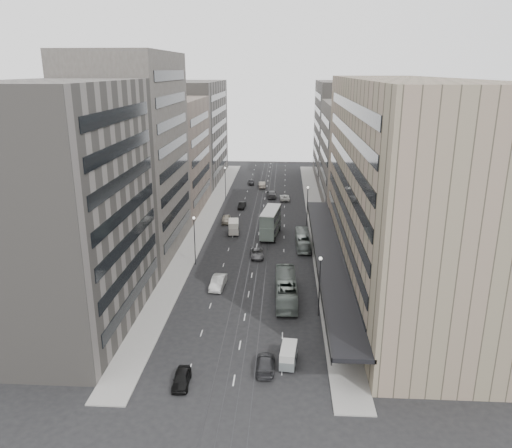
% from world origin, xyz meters
% --- Properties ---
extents(ground, '(220.00, 220.00, 0.00)m').
position_xyz_m(ground, '(0.00, 0.00, 0.00)').
color(ground, black).
rests_on(ground, ground).
extents(sidewalk_right, '(4.00, 125.00, 0.15)m').
position_xyz_m(sidewalk_right, '(12.00, 37.50, 0.07)').
color(sidewalk_right, gray).
rests_on(sidewalk_right, ground).
extents(sidewalk_left, '(4.00, 125.00, 0.15)m').
position_xyz_m(sidewalk_left, '(-12.00, 37.50, 0.07)').
color(sidewalk_left, gray).
rests_on(sidewalk_left, ground).
extents(department_store, '(19.20, 60.00, 30.00)m').
position_xyz_m(department_store, '(21.45, 8.00, 14.95)').
color(department_store, '#7B705A').
rests_on(department_store, ground).
extents(building_right_mid, '(15.00, 28.00, 24.00)m').
position_xyz_m(building_right_mid, '(21.50, 52.00, 12.00)').
color(building_right_mid, '#45413C').
rests_on(building_right_mid, ground).
extents(building_right_far, '(15.00, 32.00, 28.00)m').
position_xyz_m(building_right_far, '(21.50, 82.00, 14.00)').
color(building_right_far, '#605C56').
rests_on(building_right_far, ground).
extents(building_left_a, '(15.00, 28.00, 30.00)m').
position_xyz_m(building_left_a, '(-21.50, -8.00, 15.00)').
color(building_left_a, '#605C56').
rests_on(building_left_a, ground).
extents(building_left_b, '(15.00, 26.00, 34.00)m').
position_xyz_m(building_left_b, '(-21.50, 19.00, 17.00)').
color(building_left_b, '#45413C').
rests_on(building_left_b, ground).
extents(building_left_c, '(15.00, 28.00, 25.00)m').
position_xyz_m(building_left_c, '(-21.50, 46.00, 12.50)').
color(building_left_c, '#736559').
rests_on(building_left_c, ground).
extents(building_left_d, '(15.00, 38.00, 28.00)m').
position_xyz_m(building_left_d, '(-21.50, 79.00, 14.00)').
color(building_left_d, '#605C56').
rests_on(building_left_d, ground).
extents(lamp_right_near, '(0.44, 0.44, 8.32)m').
position_xyz_m(lamp_right_near, '(9.70, -5.00, 5.20)').
color(lamp_right_near, '#262628').
rests_on(lamp_right_near, ground).
extents(lamp_right_far, '(0.44, 0.44, 8.32)m').
position_xyz_m(lamp_right_far, '(9.70, 35.00, 5.20)').
color(lamp_right_far, '#262628').
rests_on(lamp_right_far, ground).
extents(lamp_left_near, '(0.44, 0.44, 8.32)m').
position_xyz_m(lamp_left_near, '(-9.70, 12.00, 5.20)').
color(lamp_left_near, '#262628').
rests_on(lamp_left_near, ground).
extents(lamp_left_far, '(0.44, 0.44, 8.32)m').
position_xyz_m(lamp_left_far, '(-9.70, 55.00, 5.20)').
color(lamp_left_far, '#262628').
rests_on(lamp_left_far, ground).
extents(bus_near, '(3.18, 12.19, 3.37)m').
position_xyz_m(bus_near, '(5.39, -0.43, 1.69)').
color(bus_near, slate).
rests_on(bus_near, ground).
extents(bus_far, '(2.55, 9.93, 2.75)m').
position_xyz_m(bus_far, '(8.42, 21.51, 1.38)').
color(bus_far, '#96A19A').
rests_on(bus_far, ground).
extents(double_decker, '(4.01, 10.03, 5.34)m').
position_xyz_m(double_decker, '(2.33, 27.57, 2.88)').
color(double_decker, slate).
rests_on(double_decker, ground).
extents(vw_microbus, '(2.13, 4.09, 2.12)m').
position_xyz_m(vw_microbus, '(5.69, -16.64, 1.18)').
color(vw_microbus, '#545A5B').
rests_on(vw_microbus, ground).
extents(panel_van, '(2.44, 4.47, 2.72)m').
position_xyz_m(panel_van, '(-4.98, 28.51, 1.50)').
color(panel_van, '#BDB6AB').
rests_on(panel_van, ground).
extents(sedan_0, '(1.88, 4.27, 1.43)m').
position_xyz_m(sedan_0, '(-5.31, -21.04, 0.71)').
color(sedan_0, black).
rests_on(sedan_0, ground).
extents(sedan_1, '(2.20, 5.35, 1.72)m').
position_xyz_m(sedan_1, '(-4.69, 2.99, 0.86)').
color(sedan_1, silver).
rests_on(sedan_1, ground).
extents(sedan_2, '(2.66, 5.04, 1.35)m').
position_xyz_m(sedan_2, '(0.37, 15.98, 0.68)').
color(sedan_2, slate).
rests_on(sedan_2, ground).
extents(sedan_3, '(2.06, 5.00, 1.45)m').
position_xyz_m(sedan_3, '(3.21, -17.82, 0.72)').
color(sedan_3, '#2A2A2C').
rests_on(sedan_3, ground).
extents(sedan_4, '(2.16, 4.75, 1.58)m').
position_xyz_m(sedan_4, '(-7.30, 35.79, 0.79)').
color(sedan_4, '#AFA691').
rests_on(sedan_4, ground).
extents(sedan_5, '(1.76, 4.33, 1.40)m').
position_xyz_m(sedan_5, '(-4.97, 47.52, 0.70)').
color(sedan_5, black).
rests_on(sedan_5, ground).
extents(sedan_6, '(2.59, 5.16, 1.40)m').
position_xyz_m(sedan_6, '(4.99, 55.68, 0.70)').
color(sedan_6, silver).
rests_on(sedan_6, ground).
extents(sedan_7, '(2.89, 6.06, 1.70)m').
position_xyz_m(sedan_7, '(1.62, 58.38, 0.85)').
color(sedan_7, '#565659').
rests_on(sedan_7, ground).
extents(sedan_8, '(1.95, 4.14, 1.37)m').
position_xyz_m(sedan_8, '(-4.56, 73.06, 0.68)').
color(sedan_8, '#28282B').
rests_on(sedan_8, ground).
extents(sedan_9, '(2.22, 5.27, 1.69)m').
position_xyz_m(sedan_9, '(-1.32, 69.16, 0.85)').
color(sedan_9, '#C1B3A0').
rests_on(sedan_9, ground).
extents(pedestrian, '(0.83, 0.73, 1.90)m').
position_xyz_m(pedestrian, '(13.16, -14.88, 1.10)').
color(pedestrian, black).
rests_on(pedestrian, sidewalk_right).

